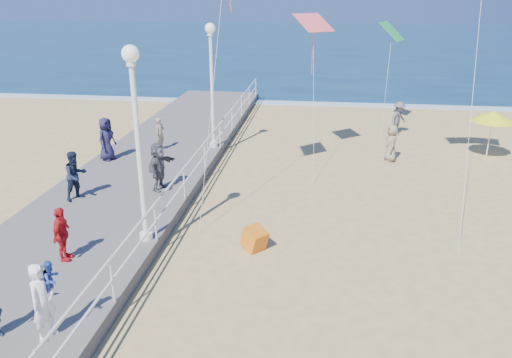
# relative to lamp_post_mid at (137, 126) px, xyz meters

# --- Properties ---
(ground) EXTENTS (160.00, 160.00, 0.00)m
(ground) POSITION_rel_lamp_post_mid_xyz_m (5.35, 0.00, -3.66)
(ground) COLOR tan
(ground) RESTS_ON ground
(ocean) EXTENTS (160.00, 90.00, 0.05)m
(ocean) POSITION_rel_lamp_post_mid_xyz_m (5.35, 65.00, -3.65)
(ocean) COLOR #0C2F4D
(ocean) RESTS_ON ground
(surf_line) EXTENTS (160.00, 1.20, 0.04)m
(surf_line) POSITION_rel_lamp_post_mid_xyz_m (5.35, 20.50, -3.63)
(surf_line) COLOR white
(surf_line) RESTS_ON ground
(boardwalk) EXTENTS (5.00, 44.00, 0.40)m
(boardwalk) POSITION_rel_lamp_post_mid_xyz_m (-2.15, 0.00, -3.46)
(boardwalk) COLOR slate
(boardwalk) RESTS_ON ground
(railing) EXTENTS (0.05, 42.00, 0.55)m
(railing) POSITION_rel_lamp_post_mid_xyz_m (0.30, 0.00, -2.41)
(railing) COLOR white
(railing) RESTS_ON boardwalk
(lamp_post_mid) EXTENTS (0.44, 0.44, 5.32)m
(lamp_post_mid) POSITION_rel_lamp_post_mid_xyz_m (0.00, 0.00, 0.00)
(lamp_post_mid) COLOR white
(lamp_post_mid) RESTS_ON boardwalk
(lamp_post_far) EXTENTS (0.44, 0.44, 5.32)m
(lamp_post_far) POSITION_rel_lamp_post_mid_xyz_m (0.00, 9.00, 0.00)
(lamp_post_far) COLOR white
(lamp_post_far) RESTS_ON boardwalk
(woman_holding_toddler) EXTENTS (0.52, 0.67, 1.65)m
(woman_holding_toddler) POSITION_rel_lamp_post_mid_xyz_m (-0.53, -4.34, -2.44)
(woman_holding_toddler) COLOR white
(woman_holding_toddler) RESTS_ON boardwalk
(toddler_held) EXTENTS (0.38, 0.45, 0.80)m
(toddler_held) POSITION_rel_lamp_post_mid_xyz_m (-0.38, -4.19, -2.01)
(toddler_held) COLOR #2F4AB2
(toddler_held) RESTS_ON boardwalk
(spectator_3) EXTENTS (0.45, 0.89, 1.47)m
(spectator_3) POSITION_rel_lamp_post_mid_xyz_m (-1.70, -1.39, -2.53)
(spectator_3) COLOR red
(spectator_3) RESTS_ON boardwalk
(spectator_4) EXTENTS (0.80, 1.00, 1.77)m
(spectator_4) POSITION_rel_lamp_post_mid_xyz_m (-3.93, 6.60, -2.37)
(spectator_4) COLOR #1F1B3D
(spectator_4) RESTS_ON boardwalk
(spectator_5) EXTENTS (0.83, 1.66, 1.71)m
(spectator_5) POSITION_rel_lamp_post_mid_xyz_m (-0.78, 3.69, -2.41)
(spectator_5) COLOR #505054
(spectator_5) RESTS_ON boardwalk
(spectator_6) EXTENTS (0.50, 0.60, 1.42)m
(spectator_6) POSITION_rel_lamp_post_mid_xyz_m (-2.21, 8.25, -2.55)
(spectator_6) COLOR gray
(spectator_6) RESTS_ON boardwalk
(spectator_7) EXTENTS (0.96, 1.02, 1.66)m
(spectator_7) POSITION_rel_lamp_post_mid_xyz_m (-3.23, 2.50, -2.43)
(spectator_7) COLOR #182136
(spectator_7) RESTS_ON boardwalk
(beach_walker_a) EXTENTS (1.19, 1.26, 1.71)m
(beach_walker_a) POSITION_rel_lamp_post_mid_xyz_m (8.65, 13.64, -2.80)
(beach_walker_a) COLOR #5C5C61
(beach_walker_a) RESTS_ON ground
(beach_walker_c) EXTENTS (0.59, 0.84, 1.61)m
(beach_walker_c) POSITION_rel_lamp_post_mid_xyz_m (7.77, 9.20, -2.86)
(beach_walker_c) COLOR gray
(beach_walker_c) RESTS_ON ground
(box_kite) EXTENTS (0.90, 0.88, 0.74)m
(box_kite) POSITION_rel_lamp_post_mid_xyz_m (3.01, 0.49, -3.36)
(box_kite) COLOR #EA3D0D
(box_kite) RESTS_ON ground
(beach_umbrella) EXTENTS (1.90, 1.90, 2.14)m
(beach_umbrella) POSITION_rel_lamp_post_mid_xyz_m (12.03, 10.07, -1.75)
(beach_umbrella) COLOR white
(beach_umbrella) RESTS_ON ground
(kite_diamond_pink) EXTENTS (1.73, 1.71, 0.67)m
(kite_diamond_pink) POSITION_rel_lamp_post_mid_xyz_m (4.25, 8.82, 2.11)
(kite_diamond_pink) COLOR #F2595C
(kite_diamond_green) EXTENTS (1.46, 1.64, 0.91)m
(kite_diamond_green) POSITION_rel_lamp_post_mid_xyz_m (8.10, 15.07, 1.37)
(kite_diamond_green) COLOR green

